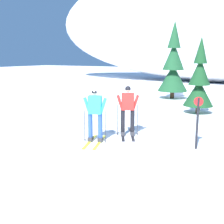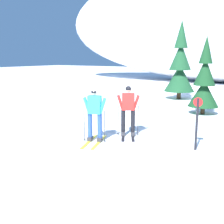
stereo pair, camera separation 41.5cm
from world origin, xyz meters
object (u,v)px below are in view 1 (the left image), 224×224
pine_tree_center_left (199,82)px  pine_tree_far_left (173,67)px  skier_red_jacket (128,110)px  trail_marker_post (197,120)px  skier_cyan_jacket (95,114)px

pine_tree_center_left → pine_tree_far_left: bearing=122.7°
skier_red_jacket → trail_marker_post: (2.53, -0.26, -0.04)m
skier_red_jacket → pine_tree_far_left: 9.89m
pine_tree_center_left → trail_marker_post: size_ratio=2.33×
pine_tree_far_left → pine_tree_center_left: bearing=-57.3°
pine_tree_far_left → trail_marker_post: (4.03, -9.96, -1.23)m
pine_tree_far_left → trail_marker_post: bearing=-68.0°
skier_cyan_jacket → pine_tree_center_left: pine_tree_center_left is taller
skier_cyan_jacket → pine_tree_center_left: (1.83, 6.65, 0.62)m
skier_cyan_jacket → trail_marker_post: (3.13, 0.93, -0.05)m
skier_red_jacket → skier_cyan_jacket: 1.34m
skier_red_jacket → skier_cyan_jacket: (-0.61, -1.20, 0.01)m
pine_tree_center_left → trail_marker_post: (1.31, -5.71, -0.67)m
pine_tree_far_left → pine_tree_center_left: pine_tree_far_left is taller
skier_red_jacket → pine_tree_center_left: 5.62m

